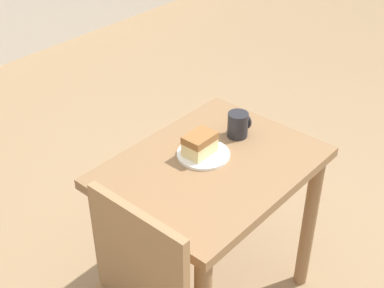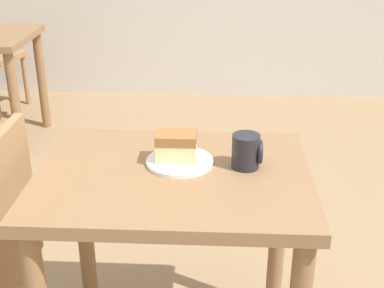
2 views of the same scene
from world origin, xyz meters
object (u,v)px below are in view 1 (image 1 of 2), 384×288
object	(u,v)px
dining_table_near	(211,193)
cake_slice	(200,144)
plate	(203,154)
coffee_mug	(238,124)

from	to	relation	value
dining_table_near	cake_slice	distance (m)	0.21
plate	cake_slice	distance (m)	0.05
dining_table_near	plate	size ratio (longest dim) A/B	3.98
dining_table_near	plate	xyz separation A→B (m)	(0.02, 0.06, 0.15)
plate	cake_slice	xyz separation A→B (m)	(-0.01, 0.01, 0.05)
coffee_mug	cake_slice	bearing A→B (deg)	173.97
coffee_mug	plate	bearing A→B (deg)	176.31
cake_slice	coffee_mug	world-z (taller)	coffee_mug
dining_table_near	cake_slice	size ratio (longest dim) A/B	6.64
plate	coffee_mug	size ratio (longest dim) A/B	1.97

